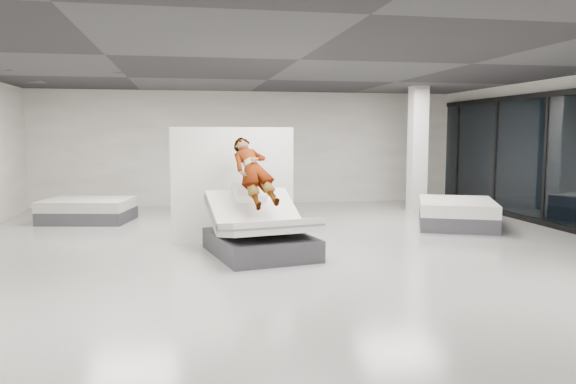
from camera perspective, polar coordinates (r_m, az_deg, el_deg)
The scene contains 8 objects.
room at distance 9.18m, azimuth 1.17°, elevation 3.35°, with size 14.00×14.04×3.20m.
hero_bed at distance 9.39m, azimuth -2.86°, elevation -4.18°, with size 1.86×2.24×1.15m.
person at distance 9.57m, azimuth -3.50°, elevation 1.01°, with size 0.60×0.39×1.64m, color slate.
remote at distance 9.33m, azimuth -1.52°, elevation -0.28°, with size 0.05×0.14×0.03m, color black.
divider_panel at distance 10.58m, azimuth -5.54°, elevation 0.78°, with size 2.35×0.11×2.14m, color silver.
flat_bed_right_far at distance 12.79m, azimuth 16.75°, elevation -2.07°, with size 2.24×2.52×0.57m.
flat_bed_left_far at distance 13.68m, azimuth -19.65°, elevation -1.76°, with size 2.15×1.78×0.52m.
column at distance 14.70m, azimuth 13.02°, elevation 4.19°, with size 0.40×0.40×3.20m, color silver.
Camera 1 is at (-1.85, -8.98, 2.03)m, focal length 35.00 mm.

